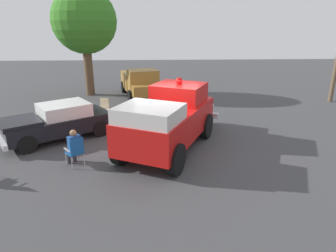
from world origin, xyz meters
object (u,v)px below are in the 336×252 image
object	(u,v)px
spectator_seated	(74,146)
lawn_chair_near_truck	(76,150)
parked_pickup	(140,82)
classic_hot_rod	(57,121)
lawn_chair_by_car	(104,107)
vintage_fire_truck	(170,118)
oak_tree_distant	(84,22)

from	to	relation	value
spectator_seated	lawn_chair_near_truck	bearing A→B (deg)	40.11
parked_pickup	lawn_chair_near_truck	size ratio (longest dim) A/B	4.99
classic_hot_rod	parked_pickup	bearing A→B (deg)	157.04
spectator_seated	classic_hot_rod	bearing A→B (deg)	-152.85
classic_hot_rod	lawn_chair_by_car	bearing A→B (deg)	151.78
vintage_fire_truck	oak_tree_distant	world-z (taller)	oak_tree_distant
classic_hot_rod	oak_tree_distant	xyz separation A→B (m)	(-8.18, -0.30, 3.98)
parked_pickup	lawn_chair_near_truck	world-z (taller)	parked_pickup
lawn_chair_near_truck	lawn_chair_by_car	size ratio (longest dim) A/B	1.00
lawn_chair_by_car	oak_tree_distant	xyz separation A→B (m)	(-5.44, -1.77, 4.14)
lawn_chair_by_car	spectator_seated	xyz separation A→B (m)	(5.29, -0.16, 0.11)
classic_hot_rod	spectator_seated	world-z (taller)	classic_hot_rod
parked_pickup	lawn_chair_by_car	distance (m)	4.96
parked_pickup	lawn_chair_by_car	size ratio (longest dim) A/B	4.99
vintage_fire_truck	lawn_chair_near_truck	size ratio (longest dim) A/B	6.18
parked_pickup	spectator_seated	xyz separation A→B (m)	(9.95, -1.83, -0.29)
classic_hot_rod	oak_tree_distant	world-z (taller)	oak_tree_distant
vintage_fire_truck	spectator_seated	world-z (taller)	vintage_fire_truck
classic_hot_rod	vintage_fire_truck	bearing A→B (deg)	76.01
parked_pickup	lawn_chair_near_truck	xyz separation A→B (m)	(10.05, -1.74, -0.40)
lawn_chair_by_car	spectator_seated	bearing A→B (deg)	-1.77
oak_tree_distant	lawn_chair_by_car	bearing A→B (deg)	18.02
vintage_fire_truck	oak_tree_distant	bearing A→B (deg)	-152.14
vintage_fire_truck	spectator_seated	bearing A→B (deg)	-67.30
oak_tree_distant	lawn_chair_near_truck	bearing A→B (deg)	8.87
lawn_chair_near_truck	lawn_chair_by_car	bearing A→B (deg)	179.16
parked_pickup	classic_hot_rod	bearing A→B (deg)	-22.96
lawn_chair_by_car	spectator_seated	distance (m)	5.29
classic_hot_rod	oak_tree_distant	distance (m)	9.10
oak_tree_distant	spectator_seated	bearing A→B (deg)	8.51
classic_hot_rod	parked_pickup	world-z (taller)	parked_pickup
lawn_chair_by_car	vintage_fire_truck	bearing A→B (deg)	39.10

